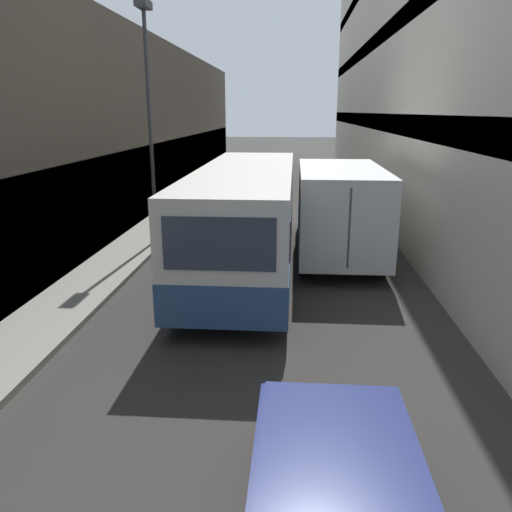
# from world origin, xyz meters

# --- Properties ---
(ground_plane) EXTENTS (150.00, 150.00, 0.00)m
(ground_plane) POSITION_xyz_m (0.00, 15.00, 0.00)
(ground_plane) COLOR #33302D
(sidewalk_left) EXTENTS (1.70, 60.00, 0.13)m
(sidewalk_left) POSITION_xyz_m (-4.50, 15.00, 0.07)
(sidewalk_left) COLOR gray
(sidewalk_left) RESTS_ON ground_plane
(building_left_shopfront) EXTENTS (2.40, 60.00, 7.56)m
(building_left_shopfront) POSITION_xyz_m (-6.45, 15.00, 3.43)
(building_left_shopfront) COLOR #51473D
(building_left_shopfront) RESTS_ON ground_plane
(bus) EXTENTS (2.55, 10.29, 2.90)m
(bus) POSITION_xyz_m (-0.58, 13.81, 1.55)
(bus) COLOR silver
(bus) RESTS_ON ground_plane
(box_truck) EXTENTS (2.41, 7.67, 2.79)m
(box_truck) POSITION_xyz_m (2.12, 15.93, 1.54)
(box_truck) COLOR silver
(box_truck) RESTS_ON ground_plane
(street_lamp) EXTENTS (0.36, 0.80, 7.47)m
(street_lamp) POSITION_xyz_m (-3.90, 16.33, 5.24)
(street_lamp) COLOR #38383D
(street_lamp) RESTS_ON sidewalk_left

